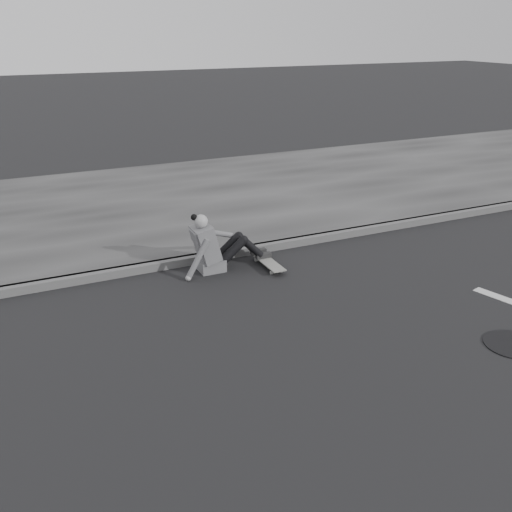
# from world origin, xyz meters

# --- Properties ---
(ground) EXTENTS (80.00, 80.00, 0.00)m
(ground) POSITION_xyz_m (0.00, 0.00, 0.00)
(ground) COLOR black
(ground) RESTS_ON ground
(curb) EXTENTS (24.00, 0.16, 0.12)m
(curb) POSITION_xyz_m (0.00, 2.58, 0.06)
(curb) COLOR #4B4B4B
(curb) RESTS_ON ground
(sidewalk) EXTENTS (24.00, 6.00, 0.12)m
(sidewalk) POSITION_xyz_m (0.00, 5.60, 0.06)
(sidewalk) COLOR #333333
(sidewalk) RESTS_ON ground
(skateboard) EXTENTS (0.20, 0.78, 0.09)m
(skateboard) POSITION_xyz_m (-0.21, 1.98, 0.07)
(skateboard) COLOR gray
(skateboard) RESTS_ON ground
(seated_woman) EXTENTS (1.38, 0.46, 0.88)m
(seated_woman) POSITION_xyz_m (-0.94, 2.22, 0.36)
(seated_woman) COLOR #59595B
(seated_woman) RESTS_ON ground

